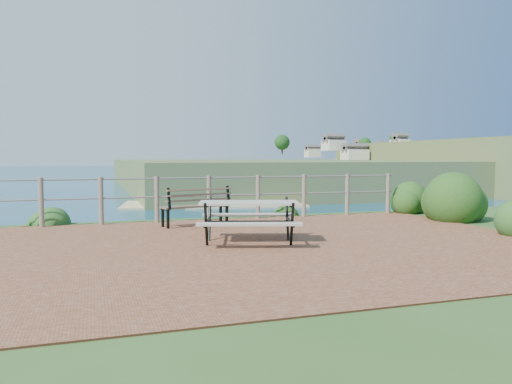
# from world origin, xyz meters

# --- Properties ---
(ground) EXTENTS (10.00, 7.00, 0.12)m
(ground) POSITION_xyz_m (0.00, 0.00, 0.00)
(ground) COLOR brown
(ground) RESTS_ON ground
(ocean) EXTENTS (1200.00, 1200.00, 0.00)m
(ocean) POSITION_xyz_m (0.00, 200.00, 0.00)
(ocean) COLOR #14597A
(ocean) RESTS_ON ground
(safety_railing) EXTENTS (9.40, 0.10, 1.00)m
(safety_railing) POSITION_xyz_m (0.00, 3.35, 0.57)
(safety_railing) COLOR #6B5B4C
(safety_railing) RESTS_ON ground
(distant_bay) EXTENTS (290.00, 232.36, 24.00)m
(distant_bay) POSITION_xyz_m (173.07, 202.61, -1.52)
(distant_bay) COLOR #506432
(distant_bay) RESTS_ON ground
(picnic_table) EXTENTS (1.73, 1.35, 0.68)m
(picnic_table) POSITION_xyz_m (-0.03, 0.27, 0.44)
(picnic_table) COLOR gray
(picnic_table) RESTS_ON ground
(park_bench) EXTENTS (1.48, 0.71, 0.81)m
(park_bench) POSITION_xyz_m (-0.45, 2.63, 0.54)
(park_bench) COLOR brown
(park_bench) RESTS_ON ground
(shrub_right_front) EXTENTS (1.32, 1.32, 1.87)m
(shrub_right_front) POSITION_xyz_m (5.42, 2.06, 0.00)
(shrub_right_front) COLOR #153B12
(shrub_right_front) RESTS_ON ground
(shrub_right_edge) EXTENTS (0.99, 0.99, 1.42)m
(shrub_right_edge) POSITION_xyz_m (5.00, 3.41, 0.00)
(shrub_right_edge) COLOR #153B12
(shrub_right_edge) RESTS_ON ground
(shrub_lip_west) EXTENTS (0.78, 0.78, 0.52)m
(shrub_lip_west) POSITION_xyz_m (-3.36, 3.95, 0.00)
(shrub_lip_west) COLOR #25531F
(shrub_lip_west) RESTS_ON ground
(shrub_lip_east) EXTENTS (0.69, 0.69, 0.40)m
(shrub_lip_east) POSITION_xyz_m (1.84, 3.77, 0.00)
(shrub_lip_east) COLOR #153B12
(shrub_lip_east) RESTS_ON ground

